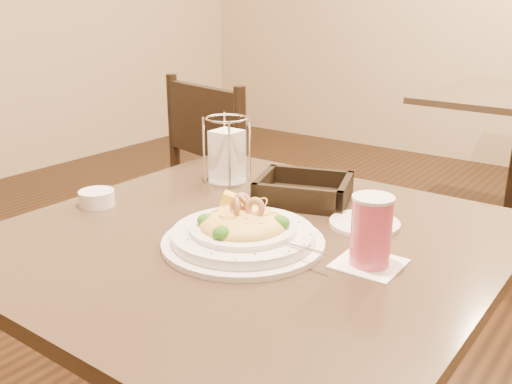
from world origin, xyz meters
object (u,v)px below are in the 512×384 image
Objects in this scene: pasta_bowl at (243,232)px; side_plate at (364,223)px; drink_glass at (371,231)px; napkin_caddy at (227,154)px; bread_basket at (304,192)px; butter_ramekin at (97,198)px; dining_chair_near at (237,203)px; main_table at (250,337)px.

pasta_bowl reaches higher than side_plate.
side_plate is at bearing 58.34° from pasta_bowl.
napkin_caddy is at bearing 156.12° from drink_glass.
bread_basket is 3.15× the size of butter_ramekin.
butter_ramekin is (0.17, -0.71, 0.25)m from dining_chair_near.
bread_basket reaches higher than side_plate.
dining_chair_near is at bearing 141.59° from bread_basket.
dining_chair_near reaches higher than side_plate.
dining_chair_near reaches higher than butter_ramekin.
pasta_bowl is 0.26m from side_plate.
drink_glass reaches higher than side_plate.
napkin_caddy is (-0.23, 0.01, 0.05)m from bread_basket.
bread_basket is 1.72× the size of side_plate.
dining_chair_near is 0.58m from napkin_caddy.
bread_basket is 0.46m from butter_ramekin.
main_table is 6.39× the size of side_plate.
napkin_caddy is 2.13× the size of butter_ramekin.
pasta_bowl is at bearing -65.81° from main_table.
bread_basket is (0.52, -0.41, 0.26)m from dining_chair_near.
napkin_caddy is (-0.27, 0.28, 0.04)m from pasta_bowl.
butter_ramekin is at bearing -139.72° from bread_basket.
drink_glass is (0.24, 0.01, 0.29)m from main_table.
side_plate is (0.40, -0.06, -0.07)m from napkin_caddy.
drink_glass is 0.51× the size of bread_basket.
bread_basket is (-0.04, 0.27, -0.01)m from pasta_bowl.
drink_glass is 0.75× the size of napkin_caddy.
pasta_bowl is at bearing -121.66° from side_plate.
butter_ramekin reaches higher than main_table.
dining_chair_near reaches higher than drink_glass.
main_table is 0.34m from bread_basket.
napkin_caddy is at bearing 138.95° from dining_chair_near.
side_plate is at bearing 118.83° from drink_glass.
pasta_bowl is 0.39m from butter_ramekin.
pasta_bowl is 2.04× the size of napkin_caddy.
drink_glass is at bearing 8.09° from butter_ramekin.
butter_ramekin is (-0.53, -0.24, 0.01)m from side_plate.
bread_basket reaches higher than butter_ramekin.
main_table is at bearing 114.19° from pasta_bowl.
pasta_bowl is 2.71× the size of drink_glass.
dining_chair_near is at bearing 125.83° from napkin_caddy.
side_plate is (0.69, -0.46, 0.24)m from dining_chair_near.
bread_basket is (-0.26, 0.21, -0.04)m from drink_glass.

